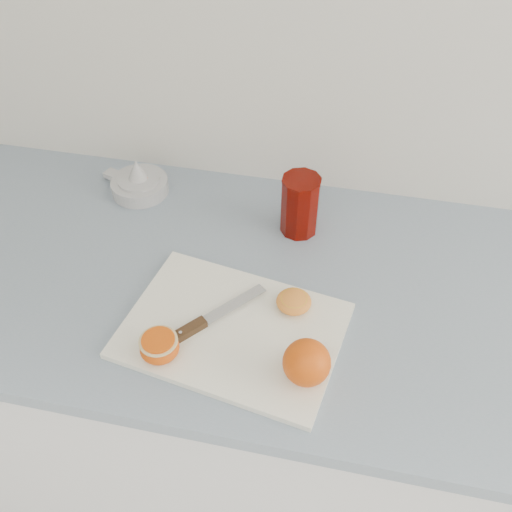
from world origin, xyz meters
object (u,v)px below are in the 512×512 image
object	(u,v)px
counter	(231,399)
red_tumbler	(300,207)
citrus_juicer	(139,183)
cutting_board	(233,330)
half_orange	(159,347)

from	to	relation	value
counter	red_tumbler	size ratio (longest dim) A/B	19.14
counter	citrus_juicer	distance (m)	0.56
counter	cutting_board	distance (m)	0.47
counter	red_tumbler	world-z (taller)	red_tumbler
cutting_board	half_orange	world-z (taller)	half_orange
cutting_board	citrus_juicer	distance (m)	0.44
cutting_board	counter	bearing A→B (deg)	110.95
counter	cutting_board	world-z (taller)	cutting_board
counter	citrus_juicer	size ratio (longest dim) A/B	15.63
red_tumbler	half_orange	bearing A→B (deg)	-115.23
red_tumbler	citrus_juicer	bearing A→B (deg)	172.09
cutting_board	half_orange	size ratio (longest dim) A/B	5.63
cutting_board	red_tumbler	world-z (taller)	red_tumbler
cutting_board	citrus_juicer	size ratio (longest dim) A/B	2.33
half_orange	red_tumbler	world-z (taller)	red_tumbler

